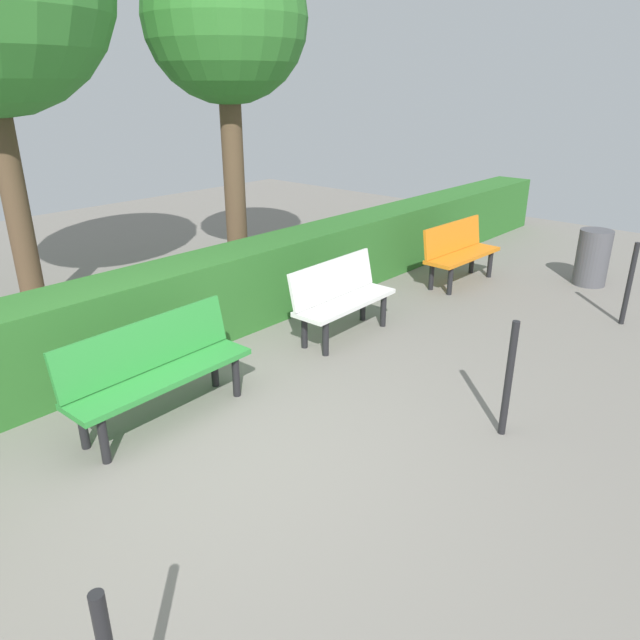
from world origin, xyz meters
name	(u,v)px	position (x,y,z in m)	size (l,w,h in m)	color
ground_plane	(227,450)	(0.00, 0.00, 0.00)	(19.90, 19.90, 0.00)	gray
bench_orange	(459,250)	(-4.95, -0.79, 0.48)	(1.40, 0.50, 0.86)	orange
bench_white	(341,295)	(-2.35, -0.81, 0.48)	(1.37, 0.50, 0.86)	white
bench_green	(156,367)	(0.05, -0.81, 0.48)	(1.66, 0.52, 0.86)	#2D8C38
hedge_row	(192,302)	(-1.14, -1.92, 0.46)	(15.90, 0.66, 0.92)	#2D6B28
tree_near	(226,22)	(-2.90, -3.20, 3.40)	(2.08, 2.08, 4.49)	brown
railing_post_near	(629,284)	(-4.86, 1.50, 0.50)	(0.06, 0.06, 1.00)	black
railing_post_mid	(509,379)	(-1.68, 1.50, 0.50)	(0.06, 0.06, 1.00)	black
trash_bin	(593,258)	(-6.13, 0.68, 0.39)	(0.45, 0.45, 0.79)	#4C4C51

